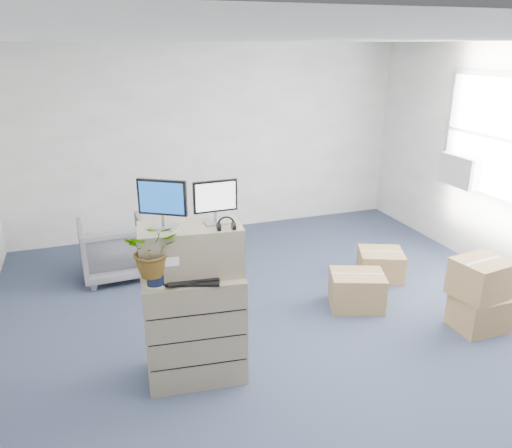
% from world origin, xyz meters
% --- Properties ---
extents(ground, '(7.00, 7.00, 0.00)m').
position_xyz_m(ground, '(0.00, 0.00, 0.00)').
color(ground, '#252D43').
rests_on(ground, ground).
extents(wall_back, '(6.00, 0.02, 2.80)m').
position_xyz_m(wall_back, '(0.00, 3.51, 1.40)').
color(wall_back, '#B8B4AF').
rests_on(wall_back, ground).
extents(ac_unit, '(0.24, 0.60, 0.40)m').
position_xyz_m(ac_unit, '(2.87, 1.40, 1.20)').
color(ac_unit, silver).
rests_on(ac_unit, wall_right).
extents(filing_cabinet_lower, '(0.88, 0.60, 0.97)m').
position_xyz_m(filing_cabinet_lower, '(-1.07, -0.07, 0.49)').
color(filing_cabinet_lower, gray).
rests_on(filing_cabinet_lower, ground).
extents(filing_cabinet_upper, '(0.87, 0.50, 0.42)m').
position_xyz_m(filing_cabinet_upper, '(-1.06, -0.02, 1.18)').
color(filing_cabinet_upper, gray).
rests_on(filing_cabinet_upper, filing_cabinet_lower).
extents(monitor_left, '(0.36, 0.24, 0.40)m').
position_xyz_m(monitor_left, '(-1.26, -0.01, 1.61)').
color(monitor_left, '#99999E').
rests_on(monitor_left, filing_cabinet_upper).
extents(monitor_right, '(0.37, 0.14, 0.36)m').
position_xyz_m(monitor_right, '(-0.84, -0.03, 1.59)').
color(monitor_right, '#99999E').
rests_on(monitor_right, filing_cabinet_upper).
extents(headphones, '(0.14, 0.03, 0.14)m').
position_xyz_m(headphones, '(-0.80, -0.20, 1.43)').
color(headphones, black).
rests_on(headphones, filing_cabinet_upper).
extents(keyboard, '(0.49, 0.32, 0.02)m').
position_xyz_m(keyboard, '(-1.10, -0.19, 0.99)').
color(keyboard, black).
rests_on(keyboard, filing_cabinet_lower).
extents(mouse, '(0.09, 0.07, 0.03)m').
position_xyz_m(mouse, '(-0.77, -0.23, 0.99)').
color(mouse, silver).
rests_on(mouse, filing_cabinet_lower).
extents(water_bottle, '(0.08, 0.08, 0.27)m').
position_xyz_m(water_bottle, '(-1.02, 0.01, 1.11)').
color(water_bottle, gray).
rests_on(water_bottle, filing_cabinet_lower).
extents(phone_dock, '(0.07, 0.06, 0.14)m').
position_xyz_m(phone_dock, '(-1.07, -0.07, 1.02)').
color(phone_dock, silver).
rests_on(phone_dock, filing_cabinet_lower).
extents(external_drive, '(0.19, 0.15, 0.05)m').
position_xyz_m(external_drive, '(-0.68, 0.02, 1.00)').
color(external_drive, black).
rests_on(external_drive, filing_cabinet_lower).
extents(tissue_box, '(0.25, 0.14, 0.09)m').
position_xyz_m(tissue_box, '(-0.73, 0.01, 1.07)').
color(tissue_box, '#3976C4').
rests_on(tissue_box, external_drive).
extents(potted_plant, '(0.48, 0.52, 0.43)m').
position_xyz_m(potted_plant, '(-1.38, -0.15, 1.22)').
color(potted_plant, '#8EA585').
rests_on(potted_plant, filing_cabinet_lower).
extents(office_chair, '(0.81, 0.76, 0.80)m').
position_xyz_m(office_chair, '(-1.59, 2.24, 0.40)').
color(office_chair, '#5B5B60').
rests_on(office_chair, ground).
extents(cardboard_boxes, '(1.56, 1.91, 0.75)m').
position_xyz_m(cardboard_boxes, '(1.48, 0.31, 0.28)').
color(cardboard_boxes, '#A0804D').
rests_on(cardboard_boxes, ground).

